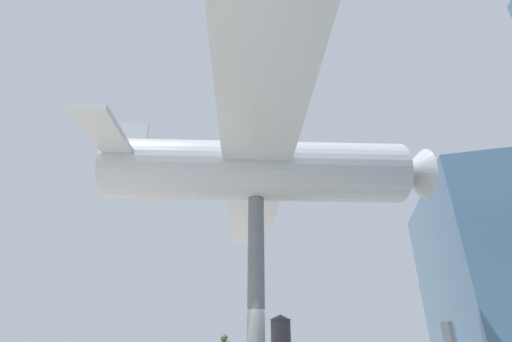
% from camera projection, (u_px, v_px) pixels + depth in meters
% --- Properties ---
extents(support_pylon_central, '(0.54, 0.54, 6.04)m').
position_uv_depth(support_pylon_central, '(256.00, 291.00, 10.51)').
color(support_pylon_central, slate).
rests_on(support_pylon_central, ground_plane).
extents(suspended_airplane, '(21.51, 12.15, 2.94)m').
position_uv_depth(suspended_airplane, '(261.00, 171.00, 12.24)').
color(suspended_airplane, '#B2B7BC').
rests_on(suspended_airplane, support_pylon_central).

